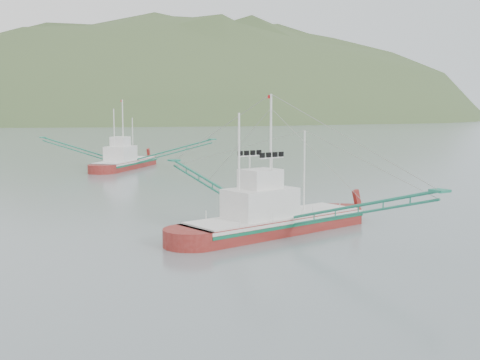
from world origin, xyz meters
TOP-DOWN VIEW (x-y plane):
  - ground at (0.00, 0.00)m, footprint 1200.00×1200.00m
  - main_boat at (-0.42, 1.08)m, footprint 14.50×25.56m
  - bg_boat_far at (8.90, 51.24)m, footprint 22.15×22.62m
  - headland_right at (240.00, 430.00)m, footprint 684.00×432.00m

SIDE VIEW (x-z plane):
  - ground at x=0.00m, z-range 0.00..0.00m
  - headland_right at x=240.00m, z-range -153.00..153.00m
  - main_boat at x=-0.42m, z-range -3.59..6.80m
  - bg_boat_far at x=8.90m, z-range -3.10..7.79m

